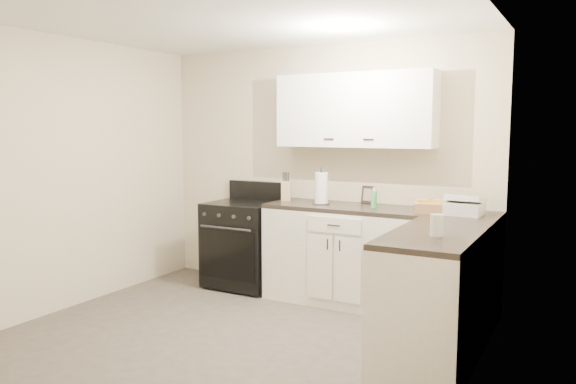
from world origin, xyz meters
The scene contains 20 objects.
floor centered at (0.00, 0.00, 0.00)m, with size 3.60×3.60×0.00m, color #473F38.
ceiling centered at (0.00, 0.00, 2.50)m, with size 3.60×3.60×0.00m, color white.
wall_back centered at (0.00, 1.80, 1.25)m, with size 3.60×3.60×0.00m, color beige.
wall_right centered at (1.80, 0.00, 1.25)m, with size 3.60×3.60×0.00m, color beige.
wall_left centered at (-1.80, 0.00, 1.25)m, with size 3.60×3.60×0.00m, color beige.
base_cabinets_back centered at (0.43, 1.50, 0.45)m, with size 1.55×0.60×0.90m, color white.
base_cabinets_right centered at (1.50, 0.85, 0.45)m, with size 0.60×1.90×0.90m, color white.
countertop_back centered at (0.43, 1.50, 0.92)m, with size 1.55×0.60×0.04m, color black.
countertop_right centered at (1.50, 0.85, 0.92)m, with size 0.60×1.90×0.04m, color black.
upper_cabinets centered at (0.43, 1.65, 1.84)m, with size 1.55×0.30×0.70m, color white.
stove centered at (-0.74, 1.48, 0.46)m, with size 0.72×0.62×0.88m, color black.
knife_block centered at (-0.27, 1.54, 1.04)m, with size 0.09×0.08×0.20m, color tan.
paper_towel centered at (0.16, 1.48, 1.09)m, with size 0.13×0.13×0.31m, color white.
soap_bottle centered at (0.69, 1.48, 1.02)m, with size 0.05×0.05×0.16m, color #41AB5B.
picture_frame centered at (0.53, 1.76, 1.02)m, with size 0.14×0.02×0.17m, color black.
wicker_basket centered at (1.22, 1.43, 0.98)m, with size 0.26×0.17×0.09m, color tan.
countertop_grill centered at (1.51, 1.45, 0.99)m, with size 0.29×0.27×0.11m, color silver.
glass_jar centered at (1.54, 0.39, 1.01)m, with size 0.09×0.09×0.15m, color silver.
oven_mitt_near centered at (1.18, 0.25, 0.42)m, with size 0.02×0.15×0.27m, color black.
oven_mitt_far centered at (1.18, 0.57, 0.46)m, with size 0.02×0.14×0.24m, color black.
Camera 1 is at (2.46, -3.39, 1.67)m, focal length 35.00 mm.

